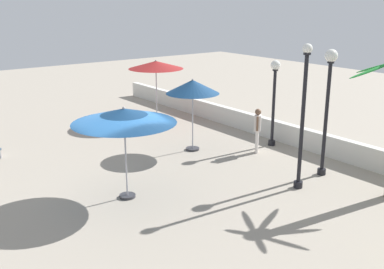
% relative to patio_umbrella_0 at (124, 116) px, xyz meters
% --- Properties ---
extents(ground_plane, '(56.00, 56.00, 0.00)m').
position_rel_patio_umbrella_0_xyz_m(ground_plane, '(-0.28, -0.21, -2.46)').
color(ground_plane, '#9E9384').
extents(boundary_wall, '(25.20, 0.30, 0.80)m').
position_rel_patio_umbrella_0_xyz_m(boundary_wall, '(-0.28, 7.80, -2.06)').
color(boundary_wall, silver).
rests_on(boundary_wall, ground_plane).
extents(patio_umbrella_0, '(2.97, 2.97, 2.73)m').
position_rel_patio_umbrella_0_xyz_m(patio_umbrella_0, '(0.00, 0.00, 0.00)').
color(patio_umbrella_0, '#333338').
rests_on(patio_umbrella_0, ground_plane).
extents(patio_umbrella_1, '(2.56, 2.56, 2.91)m').
position_rel_patio_umbrella_0_xyz_m(patio_umbrella_1, '(-6.96, 5.55, 0.20)').
color(patio_umbrella_1, '#333338').
rests_on(patio_umbrella_1, ground_plane).
extents(patio_umbrella_2, '(2.02, 2.02, 2.77)m').
position_rel_patio_umbrella_0_xyz_m(patio_umbrella_2, '(-2.39, 4.22, -0.02)').
color(patio_umbrella_2, '#333338').
rests_on(patio_umbrella_2, ground_plane).
extents(lamp_post_0, '(0.29, 0.29, 4.40)m').
position_rel_patio_umbrella_0_xyz_m(lamp_post_0, '(2.54, 4.58, -0.11)').
color(lamp_post_0, black).
rests_on(lamp_post_0, ground_plane).
extents(lamp_post_1, '(0.41, 0.41, 4.13)m').
position_rel_patio_umbrella_0_xyz_m(lamp_post_1, '(2.28, 6.06, 0.23)').
color(lamp_post_1, black).
rests_on(lamp_post_1, ground_plane).
extents(lamp_post_2, '(0.37, 0.37, 3.38)m').
position_rel_patio_umbrella_0_xyz_m(lamp_post_2, '(-0.95, 7.09, -0.35)').
color(lamp_post_2, black).
rests_on(lamp_post_2, ground_plane).
extents(guest_2, '(0.42, 0.43, 1.70)m').
position_rel_patio_umbrella_0_xyz_m(guest_2, '(-0.66, 5.96, -1.43)').
color(guest_2, silver).
rests_on(guest_2, ground_plane).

